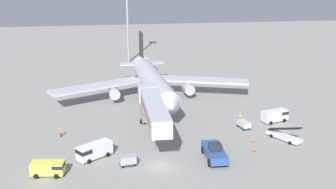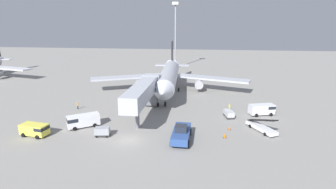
{
  "view_description": "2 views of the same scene",
  "coord_description": "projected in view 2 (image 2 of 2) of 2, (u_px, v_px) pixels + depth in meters",
  "views": [
    {
      "loc": [
        -7.21,
        -55.2,
        27.61
      ],
      "look_at": [
        4.41,
        21.94,
        3.89
      ],
      "focal_mm": 46.12,
      "sensor_mm": 36.0,
      "label": 1
    },
    {
      "loc": [
        11.12,
        -35.52,
        17.46
      ],
      "look_at": [
        3.38,
        20.91,
        1.84
      ],
      "focal_mm": 27.52,
      "sensor_mm": 36.0,
      "label": 2
    }
  ],
  "objects": [
    {
      "name": "apron_light_mast",
      "position": [
        175.0,
        23.0,
        101.01
      ],
      "size": [
        2.4,
        2.4,
        25.66
      ],
      "color": "#93969B",
      "rests_on": "ground"
    },
    {
      "name": "pushback_tug",
      "position": [
        181.0,
        133.0,
        39.65
      ],
      "size": [
        2.91,
        6.88,
        2.59
      ],
      "color": "#2D4C8E",
      "rests_on": "ground"
    },
    {
      "name": "ground_plane",
      "position": [
        128.0,
        140.0,
        40.01
      ],
      "size": [
        300.0,
        300.0,
        0.0
      ],
      "primitive_type": "plane",
      "color": "gray"
    },
    {
      "name": "jet_bridge",
      "position": [
        144.0,
        91.0,
        48.82
      ],
      "size": [
        3.46,
        19.85,
        6.96
      ],
      "color": "#B2B7C1",
      "rests_on": "ground"
    },
    {
      "name": "ground_crew_worker_foreground",
      "position": [
        229.0,
        108.0,
        52.79
      ],
      "size": [
        0.43,
        0.43,
        1.69
      ],
      "color": "#1E2333",
      "rests_on": "ground"
    },
    {
      "name": "safety_cone_bravo",
      "position": [
        230.0,
        128.0,
        43.97
      ],
      "size": [
        0.45,
        0.45,
        0.69
      ],
      "color": "black",
      "rests_on": "ground"
    },
    {
      "name": "belt_loader_truck",
      "position": [
        261.0,
        127.0,
        43.29
      ],
      "size": [
        4.48,
        6.18,
        3.03
      ],
      "color": "white",
      "rests_on": "ground"
    },
    {
      "name": "service_van_far_left",
      "position": [
        262.0,
        109.0,
        50.86
      ],
      "size": [
        5.24,
        3.27,
        2.16
      ],
      "color": "silver",
      "rests_on": "ground"
    },
    {
      "name": "ground_crew_worker_midground",
      "position": [
        78.0,
        105.0,
        54.44
      ],
      "size": [
        0.41,
        0.41,
        1.6
      ],
      "color": "#1E2333",
      "rests_on": "ground"
    },
    {
      "name": "service_van_outer_left",
      "position": [
        35.0,
        129.0,
        41.38
      ],
      "size": [
        4.65,
        2.74,
        1.95
      ],
      "color": "#E5DB4C",
      "rests_on": "ground"
    },
    {
      "name": "airplane_at_gate",
      "position": [
        169.0,
        76.0,
        67.49
      ],
      "size": [
        42.38,
        37.78,
        12.34
      ],
      "color": "#B7BCC6",
      "rests_on": "ground"
    },
    {
      "name": "safety_cone_alpha",
      "position": [
        225.0,
        135.0,
        40.84
      ],
      "size": [
        0.51,
        0.51,
        0.77
      ],
      "color": "black",
      "rests_on": "ground"
    },
    {
      "name": "baggage_cart_mid_left",
      "position": [
        102.0,
        131.0,
        41.29
      ],
      "size": [
        2.48,
        1.63,
        1.49
      ],
      "color": "#38383D",
      "rests_on": "ground"
    },
    {
      "name": "service_van_far_right",
      "position": [
        82.0,
        120.0,
        44.79
      ],
      "size": [
        5.49,
        4.7,
        2.24
      ],
      "color": "white",
      "rests_on": "ground"
    },
    {
      "name": "baggage_cart_rear_left",
      "position": [
        229.0,
        114.0,
        49.71
      ],
      "size": [
        1.95,
        2.96,
        1.33
      ],
      "color": "#38383D",
      "rests_on": "ground"
    },
    {
      "name": "safety_cone_charlie",
      "position": [
        167.0,
        97.0,
        62.18
      ],
      "size": [
        0.46,
        0.46,
        0.7
      ],
      "color": "black",
      "rests_on": "ground"
    }
  ]
}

